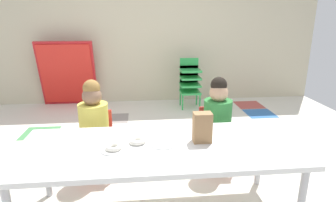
# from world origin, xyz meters

# --- Properties ---
(ground_plane) EXTENTS (6.12, 4.59, 0.02)m
(ground_plane) POSITION_xyz_m (0.00, 0.01, -0.01)
(ground_plane) COLOR silver
(back_wall) EXTENTS (6.12, 0.10, 2.74)m
(back_wall) POSITION_xyz_m (0.00, 2.30, 1.37)
(back_wall) COLOR beige
(back_wall) RESTS_ON ground_plane
(craft_table) EXTENTS (1.97, 0.78, 0.57)m
(craft_table) POSITION_xyz_m (0.08, -0.82, 0.53)
(craft_table) COLOR white
(craft_table) RESTS_ON ground_plane
(seated_child_near_camera) EXTENTS (0.32, 0.31, 0.92)m
(seated_child_near_camera) POSITION_xyz_m (-0.46, -0.20, 0.55)
(seated_child_near_camera) COLOR red
(seated_child_near_camera) RESTS_ON ground_plane
(seated_child_middle_seat) EXTENTS (0.32, 0.31, 0.92)m
(seated_child_middle_seat) POSITION_xyz_m (0.67, -0.20, 0.55)
(seated_child_middle_seat) COLOR red
(seated_child_middle_seat) RESTS_ON ground_plane
(kid_chair_green_stack) EXTENTS (0.32, 0.30, 0.80)m
(kid_chair_green_stack) POSITION_xyz_m (0.77, 1.82, 0.46)
(kid_chair_green_stack) COLOR green
(kid_chair_green_stack) RESTS_ON ground_plane
(folded_activity_table) EXTENTS (0.90, 0.29, 1.09)m
(folded_activity_table) POSITION_xyz_m (-1.23, 2.10, 0.54)
(folded_activity_table) COLOR red
(folded_activity_table) RESTS_ON ground_plane
(paper_bag_brown) EXTENTS (0.13, 0.09, 0.22)m
(paper_bag_brown) POSITION_xyz_m (0.39, -0.78, 0.68)
(paper_bag_brown) COLOR #9E754C
(paper_bag_brown) RESTS_ON craft_table
(paper_plate_near_edge) EXTENTS (0.18, 0.18, 0.01)m
(paper_plate_near_edge) POSITION_xyz_m (-0.23, -0.86, 0.58)
(paper_plate_near_edge) COLOR white
(paper_plate_near_edge) RESTS_ON craft_table
(paper_plate_center_table) EXTENTS (0.18, 0.18, 0.01)m
(paper_plate_center_table) POSITION_xyz_m (0.11, -0.80, 0.58)
(paper_plate_center_table) COLOR white
(paper_plate_center_table) RESTS_ON craft_table
(donut_powdered_on_plate) EXTENTS (0.11, 0.11, 0.03)m
(donut_powdered_on_plate) POSITION_xyz_m (-0.23, -0.86, 0.60)
(donut_powdered_on_plate) COLOR white
(donut_powdered_on_plate) RESTS_ON craft_table
(donut_powdered_loose) EXTENTS (0.12, 0.12, 0.04)m
(donut_powdered_loose) POSITION_xyz_m (-0.07, -0.76, 0.59)
(donut_powdered_loose) COLOR white
(donut_powdered_loose) RESTS_ON craft_table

